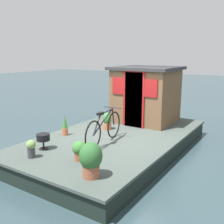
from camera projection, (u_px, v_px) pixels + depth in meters
ground_plane at (116, 151)px, 7.51m from camera, size 60.00×60.00×0.00m
houseboat_deck at (116, 143)px, 7.46m from camera, size 5.97×3.38×0.47m
houseboat_cabin at (146, 94)px, 8.74m from camera, size 1.90×2.03×1.83m
bicycle at (104, 128)px, 6.63m from camera, size 1.80×0.50×0.86m
potted_plant_succulent at (31, 148)px, 5.75m from camera, size 0.21×0.21×0.40m
potted_plant_sage at (79, 150)px, 5.60m from camera, size 0.30×0.30×0.42m
potted_plant_basil at (107, 121)px, 7.92m from camera, size 0.25×0.25×0.51m
potted_plant_thyme at (65, 125)px, 7.34m from camera, size 0.17×0.17×0.59m
potted_plant_fern at (91, 159)px, 4.80m from camera, size 0.43×0.43×0.67m
charcoal_grill at (43, 138)px, 6.25m from camera, size 0.32×0.32×0.38m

